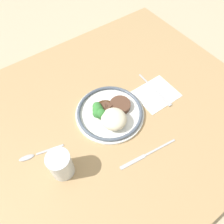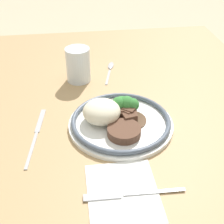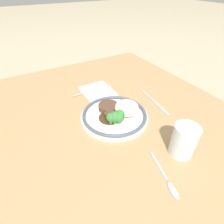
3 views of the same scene
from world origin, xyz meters
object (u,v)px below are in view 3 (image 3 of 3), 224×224
object	(u,v)px
plate	(116,114)
juice_glass	(183,142)
knife	(154,102)
fork	(96,90)
spoon	(169,183)

from	to	relation	value
plate	juice_glass	distance (m)	0.25
knife	juice_glass	bearing A→B (deg)	-17.13
plate	knife	xyz separation A→B (m)	(-0.01, 0.20, -0.02)
fork	knife	world-z (taller)	fork
plate	fork	size ratio (longest dim) A/B	1.31
juice_glass	fork	size ratio (longest dim) A/B	0.52
knife	spoon	xyz separation A→B (m)	(0.31, -0.22, 0.00)
fork	knife	distance (m)	0.27
spoon	plate	bearing A→B (deg)	-169.76
juice_glass	fork	bearing A→B (deg)	-172.22
plate	knife	distance (m)	0.20
plate	fork	xyz separation A→B (m)	(-0.22, 0.02, -0.02)
fork	knife	size ratio (longest dim) A/B	0.90
plate	knife	bearing A→B (deg)	92.78
plate	juice_glass	size ratio (longest dim) A/B	2.49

